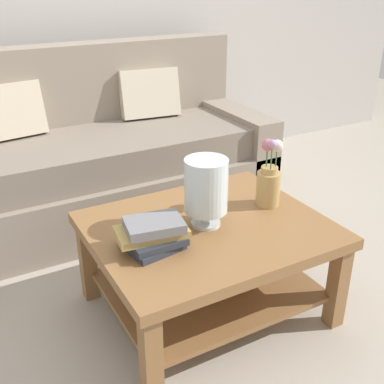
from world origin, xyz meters
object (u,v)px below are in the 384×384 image
(glass_hurricane_vase, at_px, (206,187))
(flower_pitcher, at_px, (269,181))
(coffee_table, at_px, (209,250))
(book_stack_main, at_px, (153,234))
(couch, at_px, (99,160))

(glass_hurricane_vase, relative_size, flower_pitcher, 0.92)
(coffee_table, distance_m, book_stack_main, 0.35)
(couch, xyz_separation_m, coffee_table, (0.09, -1.24, -0.03))
(book_stack_main, bearing_deg, coffee_table, 9.58)
(glass_hurricane_vase, distance_m, flower_pitcher, 0.37)
(book_stack_main, distance_m, flower_pitcher, 0.65)
(couch, xyz_separation_m, glass_hurricane_vase, (0.08, -1.23, 0.28))
(flower_pitcher, bearing_deg, book_stack_main, -172.16)
(coffee_table, height_order, book_stack_main, book_stack_main)
(couch, relative_size, coffee_table, 2.11)
(couch, relative_size, glass_hurricane_vase, 7.01)
(book_stack_main, bearing_deg, glass_hurricane_vase, 11.92)
(flower_pitcher, bearing_deg, glass_hurricane_vase, -175.39)
(coffee_table, distance_m, glass_hurricane_vase, 0.31)
(couch, bearing_deg, coffee_table, -85.82)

